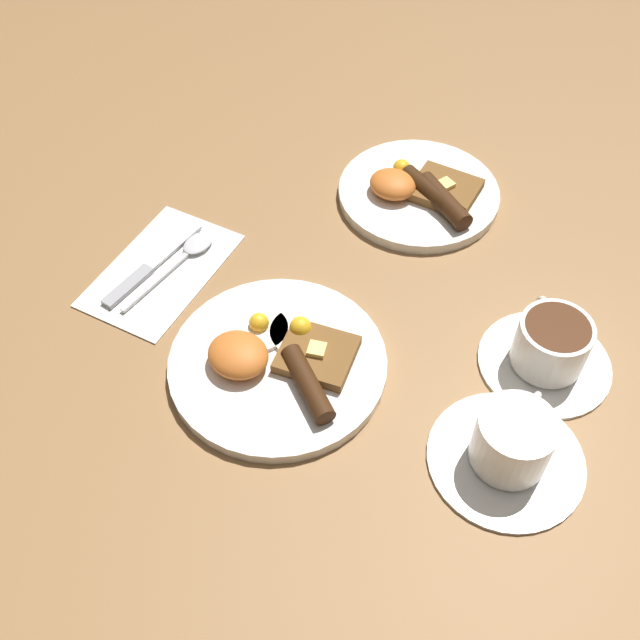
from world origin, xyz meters
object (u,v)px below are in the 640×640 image
at_px(teacup_near, 511,446).
at_px(breakfast_plate_near, 278,360).
at_px(knife, 148,268).
at_px(spoon, 189,251).
at_px(breakfast_plate_far, 420,192).
at_px(teacup_far, 549,349).

bearing_deg(teacup_near, breakfast_plate_near, -172.07).
distance_m(knife, spoon, 0.06).
height_order(breakfast_plate_near, teacup_near, teacup_near).
bearing_deg(spoon, breakfast_plate_far, -35.31).
xyz_separation_m(breakfast_plate_near, teacup_near, (0.27, 0.04, 0.02)).
bearing_deg(teacup_near, knife, -178.95).
distance_m(breakfast_plate_far, spoon, 0.33).
relative_size(breakfast_plate_near, teacup_near, 1.51).
xyz_separation_m(knife, spoon, (0.02, 0.05, 0.00)).
relative_size(breakfast_plate_near, spoon, 1.53).
xyz_separation_m(breakfast_plate_far, spoon, (-0.20, -0.27, -0.01)).
bearing_deg(knife, breakfast_plate_near, -96.61).
bearing_deg(breakfast_plate_near, teacup_near, 7.93).
distance_m(breakfast_plate_near, knife, 0.23).
xyz_separation_m(teacup_near, knife, (-0.50, -0.01, -0.02)).
bearing_deg(teacup_far, breakfast_plate_near, -144.94).
bearing_deg(teacup_far, spoon, -167.89).
relative_size(breakfast_plate_near, breakfast_plate_far, 1.12).
distance_m(breakfast_plate_near, breakfast_plate_far, 0.35).
xyz_separation_m(breakfast_plate_near, spoon, (-0.20, 0.08, -0.00)).
relative_size(breakfast_plate_far, teacup_far, 1.46).
distance_m(breakfast_plate_far, knife, 0.39).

